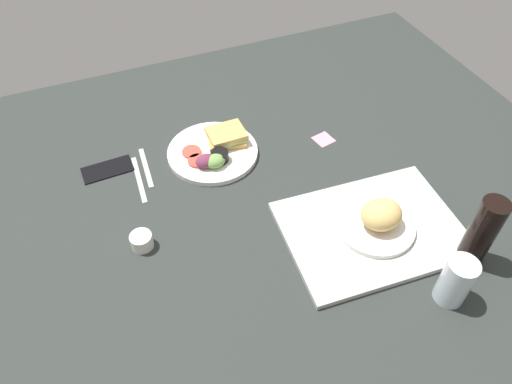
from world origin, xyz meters
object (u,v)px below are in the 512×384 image
object	(u,v)px
bread_plate_near	(379,219)
fork	(146,167)
soda_bottle	(482,232)
sticky_note	(324,139)
drinking_glass	(456,281)
serving_tray	(372,230)
plate_with_salad	(215,150)
espresso_cup	(142,241)
cell_phone	(107,169)
knife	(139,179)

from	to	relation	value
bread_plate_near	fork	bearing A→B (deg)	-42.86
soda_bottle	sticky_note	size ratio (longest dim) A/B	3.55
drinking_glass	soda_bottle	world-z (taller)	soda_bottle
serving_tray	plate_with_salad	size ratio (longest dim) A/B	1.66
sticky_note	bread_plate_near	bearing A→B (deg)	82.94
espresso_cup	sticky_note	distance (cm)	64.38
cell_phone	sticky_note	world-z (taller)	cell_phone
fork	cell_phone	bearing A→B (deg)	-105.03
plate_with_salad	bread_plate_near	bearing A→B (deg)	123.51
bread_plate_near	knife	world-z (taller)	bread_plate_near
serving_tray	bread_plate_near	xyz separation A→B (cm)	(-1.08, 0.23, 3.87)
knife	drinking_glass	bearing A→B (deg)	44.61
espresso_cup	cell_phone	world-z (taller)	espresso_cup
serving_tray	soda_bottle	distance (cm)	25.88
bread_plate_near	soda_bottle	bearing A→B (deg)	136.98
bread_plate_near	drinking_glass	xyz separation A→B (cm)	(-5.11, 23.02, 1.79)
serving_tray	drinking_glass	distance (cm)	24.72
espresso_cup	sticky_note	xyz separation A→B (cm)	(-61.52, -18.85, -1.94)
fork	espresso_cup	bearing A→B (deg)	-12.09
espresso_cup	knife	size ratio (longest dim) A/B	0.29
drinking_glass	espresso_cup	world-z (taller)	drinking_glass
serving_tray	fork	size ratio (longest dim) A/B	2.65
bread_plate_near	soda_bottle	distance (cm)	23.84
plate_with_salad	sticky_note	size ratio (longest dim) A/B	4.83
serving_tray	cell_phone	xyz separation A→B (cm)	(58.95, -49.12, -0.40)
espresso_cup	fork	world-z (taller)	espresso_cup
bread_plate_near	knife	bearing A→B (deg)	-38.61
plate_with_salad	fork	bearing A→B (deg)	-6.67
cell_phone	knife	bearing A→B (deg)	133.16
plate_with_salad	drinking_glass	xyz separation A→B (cm)	(-33.89, 66.50, 4.69)
fork	cell_phone	size ratio (longest dim) A/B	1.18
drinking_glass	cell_phone	distance (cm)	97.56
sticky_note	serving_tray	bearing A→B (deg)	81.25
sticky_note	espresso_cup	bearing A→B (deg)	17.03
espresso_cup	knife	xyz separation A→B (cm)	(-4.45, -23.51, -1.75)
plate_with_salad	soda_bottle	world-z (taller)	soda_bottle
plate_with_salad	knife	size ratio (longest dim) A/B	1.42
plate_with_salad	soda_bottle	distance (cm)	75.40
drinking_glass	sticky_note	xyz separation A→B (cm)	(0.49, -60.25, -6.40)
knife	sticky_note	size ratio (longest dim) A/B	3.39
drinking_glass	espresso_cup	size ratio (longest dim) A/B	2.31
plate_with_salad	espresso_cup	bearing A→B (deg)	41.74
plate_with_salad	cell_phone	xyz separation A→B (cm)	(31.25, -5.88, -1.37)
drinking_glass	cell_phone	size ratio (longest dim) A/B	0.90
drinking_glass	sticky_note	bearing A→B (deg)	-89.53
bread_plate_near	knife	xyz separation A→B (cm)	(52.46, -41.90, -4.42)
espresso_cup	sticky_note	size ratio (longest dim) A/B	1.00
plate_with_salad	knife	world-z (taller)	plate_with_salad
fork	knife	world-z (taller)	same
drinking_glass	serving_tray	bearing A→B (deg)	-75.09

